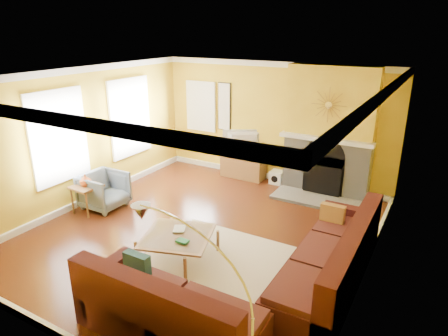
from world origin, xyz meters
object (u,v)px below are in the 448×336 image
Objects in this scene: sectional_sofa at (250,250)px; media_console at (244,165)px; armchair at (104,190)px; side_table at (88,199)px; coffee_table at (178,246)px; arc_lamp at (200,317)px.

media_console is at bearing 118.35° from sectional_sofa.
armchair is 1.45× the size of side_table.
coffee_table is at bearing -107.96° from armchair.
coffee_table is 2.52m from side_table.
side_table is (-1.74, -3.20, -0.01)m from media_console.
coffee_table is 0.53× the size of arc_lamp.
coffee_table is 1.84× the size of side_table.
coffee_table is at bearing 131.14° from arc_lamp.
sectional_sofa is 4.78× the size of armchair.
armchair is at bearing -119.18° from media_console.
arc_lamp is at bearing -76.70° from sectional_sofa.
sectional_sofa is 1.97× the size of arc_lamp.
side_table is (-3.68, 0.39, -0.18)m from sectional_sofa.
arc_lamp is at bearing -48.86° from coffee_table.
sectional_sofa is 4.08m from media_console.
media_console is (-1.94, 3.59, -0.17)m from sectional_sofa.
sectional_sofa reaches higher than side_table.
side_table is at bearing 157.68° from armchair.
sectional_sofa is 1.23m from coffee_table.
media_console is at bearing 113.35° from arc_lamp.
media_console is 3.31m from armchair.
media_console is 1.31× the size of armchair.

